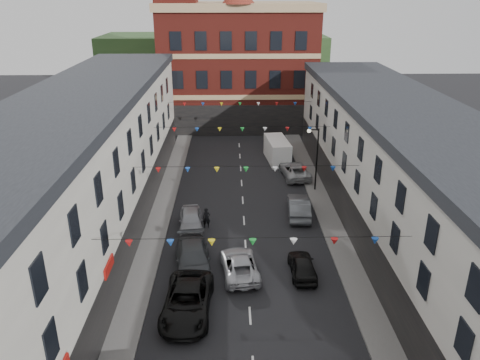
{
  "coord_description": "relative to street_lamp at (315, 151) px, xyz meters",
  "views": [
    {
      "loc": [
        -1.04,
        -25.95,
        17.32
      ],
      "look_at": [
        -0.34,
        7.05,
        3.96
      ],
      "focal_mm": 35.0,
      "sensor_mm": 36.0,
      "label": 1
    }
  ],
  "objects": [
    {
      "name": "white_van",
      "position": [
        -2.5,
        8.5,
        -2.71
      ],
      "size": [
        2.62,
        5.59,
        2.39
      ],
      "primitive_type": "cube",
      "rotation": [
        0.0,
        0.0,
        0.1
      ],
      "color": "white",
      "rests_on": "ground"
    },
    {
      "name": "clock_tower",
      "position": [
        -14.05,
        21.0,
        11.03
      ],
      "size": [
        5.6,
        5.6,
        30.0
      ],
      "color": "maroon",
      "rests_on": "ground"
    },
    {
      "name": "terrace_right",
      "position": [
        5.23,
        -13.0,
        0.95
      ],
      "size": [
        8.4,
        56.0,
        9.7
      ],
      "color": "beige",
      "rests_on": "ground"
    },
    {
      "name": "car_left_d",
      "position": [
        -10.15,
        -13.12,
        -3.08
      ],
      "size": [
        2.98,
        5.9,
        1.64
      ],
      "primitive_type": "imported",
      "rotation": [
        0.0,
        0.0,
        0.12
      ],
      "color": "#3A3E41",
      "rests_on": "ground"
    },
    {
      "name": "moving_car",
      "position": [
        -7.07,
        -13.65,
        -3.23
      ],
      "size": [
        2.81,
        5.1,
        1.35
      ],
      "primitive_type": "imported",
      "rotation": [
        0.0,
        0.0,
        3.26
      ],
      "color": "silver",
      "rests_on": "ground"
    },
    {
      "name": "car_right_e",
      "position": [
        -1.99,
        -5.12,
        -3.1
      ],
      "size": [
        2.06,
        5.02,
        1.62
      ],
      "primitive_type": "imported",
      "rotation": [
        0.0,
        0.0,
        3.07
      ],
      "color": "#575B60",
      "rests_on": "ground"
    },
    {
      "name": "car_right_d",
      "position": [
        -2.95,
        -13.85,
        -3.23
      ],
      "size": [
        1.63,
        3.96,
        1.34
      ],
      "primitive_type": "imported",
      "rotation": [
        0.0,
        0.0,
        3.15
      ],
      "color": "black",
      "rests_on": "ground"
    },
    {
      "name": "street_lamp",
      "position": [
        0.0,
        0.0,
        0.0
      ],
      "size": [
        1.1,
        0.36,
        6.0
      ],
      "color": "black",
      "rests_on": "ground"
    },
    {
      "name": "car_left_e",
      "position": [
        -10.74,
        -7.3,
        -3.14
      ],
      "size": [
        2.18,
        4.62,
        1.53
      ],
      "primitive_type": "imported",
      "rotation": [
        0.0,
        0.0,
        0.09
      ],
      "color": "#9E9FA7",
      "rests_on": "ground"
    },
    {
      "name": "pavement_right",
      "position": [
        0.35,
        -12.0,
        -3.83
      ],
      "size": [
        1.8,
        64.0,
        0.15
      ],
      "primitive_type": "cube",
      "color": "#605E5B",
      "rests_on": "ground"
    },
    {
      "name": "pavement_left",
      "position": [
        -13.45,
        -12.0,
        -3.83
      ],
      "size": [
        1.8,
        64.0,
        0.15
      ],
      "primitive_type": "cube",
      "color": "#605E5B",
      "rests_on": "ground"
    },
    {
      "name": "terrace_left",
      "position": [
        -18.33,
        -13.0,
        1.44
      ],
      "size": [
        8.4,
        56.0,
        10.7
      ],
      "color": "beige",
      "rests_on": "ground"
    },
    {
      "name": "car_right_f",
      "position": [
        -1.2,
        3.49,
        -3.18
      ],
      "size": [
        2.96,
        5.44,
        1.45
      ],
      "primitive_type": "imported",
      "rotation": [
        0.0,
        0.0,
        3.25
      ],
      "color": "#AAABAF",
      "rests_on": "ground"
    },
    {
      "name": "distant_hill",
      "position": [
        -10.55,
        48.0,
        1.1
      ],
      "size": [
        40.0,
        14.0,
        10.0
      ],
      "primitive_type": "cube",
      "color": "#274620",
      "rests_on": "ground"
    },
    {
      "name": "civic_building",
      "position": [
        -6.55,
        23.95,
        4.23
      ],
      "size": [
        20.6,
        13.3,
        18.5
      ],
      "color": "maroon",
      "rests_on": "ground"
    },
    {
      "name": "ground",
      "position": [
        -6.55,
        -14.0,
        -3.9
      ],
      "size": [
        160.0,
        160.0,
        0.0
      ],
      "primitive_type": "plane",
      "color": "black",
      "rests_on": "ground"
    },
    {
      "name": "pedestrian",
      "position": [
        -9.52,
        -7.11,
        -3.08
      ],
      "size": [
        0.65,
        0.48,
        1.64
      ],
      "primitive_type": "imported",
      "rotation": [
        0.0,
        0.0,
        0.14
      ],
      "color": "black",
      "rests_on": "ground"
    },
    {
      "name": "car_left_c",
      "position": [
        -10.15,
        -17.67,
        -3.09
      ],
      "size": [
        2.94,
        5.94,
        1.62
      ],
      "primitive_type": "imported",
      "rotation": [
        0.0,
        0.0,
        -0.04
      ],
      "color": "black",
      "rests_on": "ground"
    }
  ]
}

